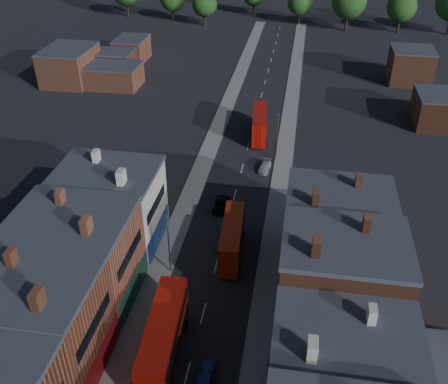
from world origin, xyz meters
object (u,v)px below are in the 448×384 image
(car_1, at_px, (205,377))
(ped_3, at_px, (269,364))
(bus_1, at_px, (232,238))
(bus_0, at_px, (164,339))
(bus_2, at_px, (260,123))
(car_3, at_px, (265,167))
(car_2, at_px, (221,204))

(car_1, distance_m, ped_3, 6.22)
(bus_1, relative_size, ped_3, 5.37)
(car_1, bearing_deg, bus_0, 161.25)
(car_1, xyz_separation_m, ped_3, (5.84, 2.09, 0.49))
(car_1, relative_size, ped_3, 1.88)
(bus_2, xyz_separation_m, ped_3, (6.20, -50.45, -1.45))
(bus_0, height_order, ped_3, bus_0)
(bus_2, bearing_deg, car_3, -84.47)
(bus_2, bearing_deg, bus_1, -94.65)
(car_1, distance_m, car_2, 28.87)
(car_3, bearing_deg, bus_1, -89.96)
(bus_0, bearing_deg, ped_3, -2.96)
(bus_0, xyz_separation_m, car_2, (1.03, 26.69, -2.20))
(ped_3, bearing_deg, bus_1, 29.23)
(bus_2, height_order, car_2, bus_2)
(car_3, bearing_deg, car_1, -86.87)
(bus_2, xyz_separation_m, car_2, (-2.98, -23.87, -1.92))
(bus_1, distance_m, ped_3, 18.06)
(bus_2, relative_size, car_3, 2.76)
(bus_2, relative_size, ped_3, 5.66)
(bus_2, bearing_deg, ped_3, -87.73)
(bus_1, distance_m, car_2, 10.28)
(car_2, height_order, car_3, car_2)
(car_3, xyz_separation_m, ped_3, (4.02, -38.41, 0.52))
(bus_1, relative_size, car_3, 2.62)
(car_2, xyz_separation_m, car_3, (5.16, 11.83, -0.05))
(bus_1, height_order, car_1, bus_1)
(car_2, distance_m, ped_3, 28.13)
(bus_2, xyz_separation_m, car_3, (2.18, -12.04, -1.97))
(bus_0, distance_m, bus_1, 17.51)
(bus_0, xyz_separation_m, ped_3, (10.21, 0.10, -1.73))
(bus_1, relative_size, bus_2, 0.95)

